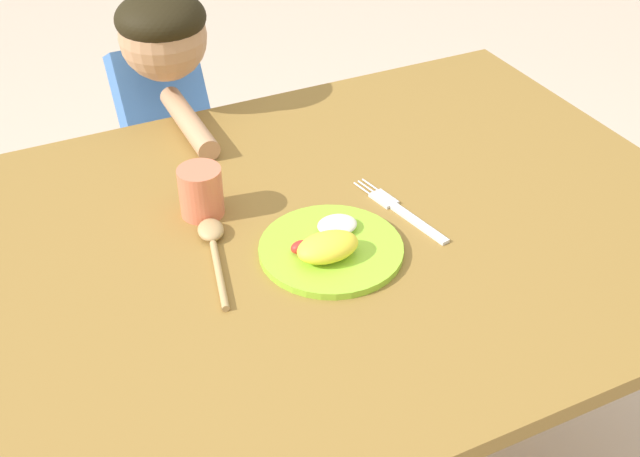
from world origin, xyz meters
name	(u,v)px	position (x,y,z in m)	size (l,w,h in m)	color
dining_table	(288,280)	(0.00, 0.00, 0.63)	(1.45, 0.95, 0.72)	olive
plate	(330,247)	(0.05, -0.07, 0.73)	(0.23, 0.23, 0.05)	#92CE32
fork	(402,211)	(0.20, -0.02, 0.72)	(0.06, 0.22, 0.01)	silver
spoon	(213,242)	(-0.11, 0.03, 0.73)	(0.07, 0.22, 0.02)	tan
drinking_cup	(201,192)	(-0.10, 0.13, 0.76)	(0.07, 0.07, 0.09)	#DE7253
person	(169,153)	(-0.03, 0.60, 0.56)	(0.18, 0.45, 0.95)	#434A63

